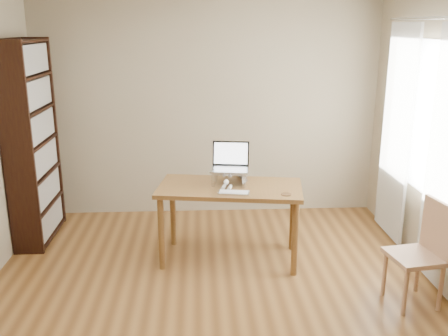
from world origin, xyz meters
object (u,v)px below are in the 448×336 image
keyboard (234,193)px  cat (229,176)px  laptop (229,162)px  bookshelf (32,143)px  desk (230,196)px  chair (423,250)px

keyboard → cat: size_ratio=0.61×
laptop → keyboard: (0.02, -0.36, -0.19)m
bookshelf → keyboard: size_ratio=7.05×
desk → cat: 0.20m
keyboard → chair: size_ratio=0.34×
desk → cat: size_ratio=2.93×
keyboard → desk: bearing=105.0°
bookshelf → laptop: size_ratio=5.39×
desk → keyboard: size_ratio=4.83×
bookshelf → cat: size_ratio=4.28×
desk → cat: (-0.00, 0.11, 0.17)m
chair → bookshelf: bearing=146.9°
desk → chair: chair is taller
desk → chair: bearing=-22.2°
laptop → keyboard: 0.41m
desk → bookshelf: bearing=171.0°
keyboard → cat: (-0.02, 0.33, 0.06)m
chair → keyboard: bearing=146.0°
laptop → cat: 0.13m
bookshelf → keyboard: bookshelf is taller
bookshelf → desk: 2.15m
desk → laptop: (0.00, 0.14, 0.30)m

